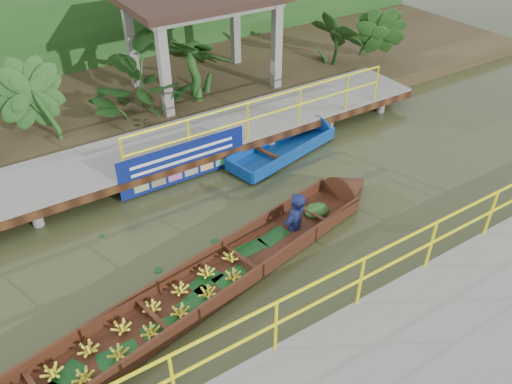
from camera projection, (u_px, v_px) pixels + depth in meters
ground at (222, 245)px, 10.18m from camera, size 80.00×80.00×0.00m
land_strip at (101, 101)px, 15.18m from camera, size 30.00×8.00×0.45m
far_dock at (154, 152)px, 12.26m from camera, size 16.00×2.06×1.66m
near_dock at (415, 363)px, 7.57m from camera, size 18.00×2.40×1.73m
pavilion at (201, 8)px, 14.16m from camera, size 4.40×3.00×3.00m
foliage_backdrop at (65, 21)px, 15.85m from camera, size 30.00×0.80×4.00m
vendor_boat at (212, 276)px, 9.14m from camera, size 10.03×2.99×2.16m
moored_blue_boat at (304, 138)px, 13.47m from camera, size 3.80×1.75×0.88m
blue_banner at (184, 162)px, 11.72m from camera, size 3.21×0.04×1.00m
tropical_plants at (198, 76)px, 14.04m from camera, size 14.34×1.34×1.68m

